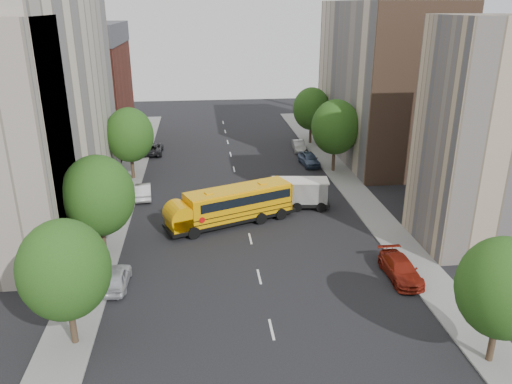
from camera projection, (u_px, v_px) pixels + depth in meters
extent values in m
plane|color=black|center=(248.00, 228.00, 41.88)|extent=(120.00, 120.00, 0.00)
cube|color=slate|center=(117.00, 211.00, 45.28)|extent=(3.00, 80.00, 0.12)
cube|color=slate|center=(362.00, 200.00, 47.72)|extent=(3.00, 80.00, 0.12)
cube|color=silver|center=(238.00, 187.00, 51.16)|extent=(0.15, 64.00, 0.01)
cube|color=beige|center=(28.00, 101.00, 42.00)|extent=(10.00, 26.00, 20.00)
cube|color=maroon|center=(86.00, 97.00, 63.68)|extent=(10.00, 15.00, 13.00)
cube|color=tan|center=(497.00, 137.00, 36.59)|extent=(10.00, 7.00, 17.00)
cube|color=beige|center=(382.00, 82.00, 59.18)|extent=(10.00, 22.00, 18.00)
cube|color=brown|center=(420.00, 98.00, 48.96)|extent=(10.10, 0.30, 18.00)
cylinder|color=yellow|center=(440.00, 5.00, 64.66)|extent=(1.00, 1.00, 35.00)
cylinder|color=#38281C|center=(73.00, 323.00, 27.22)|extent=(0.36, 0.36, 2.70)
ellipsoid|color=#194312|center=(64.00, 270.00, 26.05)|extent=(4.80, 4.80, 5.52)
cylinder|color=#38281C|center=(104.00, 240.00, 36.48)|extent=(0.36, 0.36, 2.88)
ellipsoid|color=#194312|center=(98.00, 196.00, 35.23)|extent=(5.12, 5.12, 5.89)
cylinder|color=#38281C|center=(133.00, 166.00, 53.22)|extent=(0.36, 0.36, 2.81)
ellipsoid|color=#194312|center=(130.00, 135.00, 52.00)|extent=(4.99, 4.99, 5.74)
cylinder|color=#38281C|center=(492.00, 341.00, 25.86)|extent=(0.36, 0.36, 2.59)
ellipsoid|color=#194312|center=(503.00, 288.00, 24.74)|extent=(4.61, 4.61, 5.30)
cylinder|color=#38281C|center=(334.00, 159.00, 55.53)|extent=(0.36, 0.36, 2.95)
ellipsoid|color=#194312|center=(335.00, 127.00, 54.25)|extent=(5.25, 5.25, 6.04)
cylinder|color=#38281C|center=(310.00, 134.00, 66.71)|extent=(0.36, 0.36, 2.74)
ellipsoid|color=#194312|center=(311.00, 109.00, 65.53)|extent=(4.86, 4.86, 5.59)
cube|color=black|center=(231.00, 218.00, 42.56)|extent=(11.53, 6.63, 0.30)
cube|color=#EBA004|center=(239.00, 202.00, 42.41)|extent=(9.44, 5.76, 2.34)
cube|color=#EBA004|center=(179.00, 222.00, 40.27)|extent=(2.57, 2.85, 1.02)
cube|color=black|center=(191.00, 205.00, 40.31)|extent=(1.34, 2.36, 1.22)
cube|color=#EBA004|center=(238.00, 189.00, 41.98)|extent=(9.36, 5.57, 0.14)
cube|color=black|center=(241.00, 196.00, 42.32)|extent=(8.71, 5.51, 0.76)
cube|color=black|center=(239.00, 211.00, 42.69)|extent=(9.46, 5.81, 0.06)
cube|color=black|center=(239.00, 206.00, 42.55)|extent=(9.46, 5.81, 0.06)
cube|color=#EBA004|center=(285.00, 193.00, 44.46)|extent=(1.08, 2.42, 2.34)
cube|color=#EBA004|center=(208.00, 193.00, 40.73)|extent=(0.79, 0.79, 0.10)
cube|color=#EBA004|center=(263.00, 183.00, 42.99)|extent=(0.79, 0.79, 0.10)
cylinder|color=#EBA004|center=(179.00, 216.00, 40.09)|extent=(2.85, 2.96, 2.13)
cylinder|color=red|center=(202.00, 220.00, 39.65)|extent=(0.49, 0.23, 0.51)
cylinder|color=black|center=(193.00, 233.00, 39.77)|extent=(1.06, 0.66, 1.02)
cylinder|color=black|center=(182.00, 222.00, 41.87)|extent=(1.06, 0.66, 1.02)
cylinder|color=black|center=(261.00, 218.00, 42.52)|extent=(1.06, 0.66, 1.02)
cylinder|color=black|center=(248.00, 208.00, 44.61)|extent=(1.06, 0.66, 1.02)
cylinder|color=black|center=(282.00, 214.00, 43.42)|extent=(1.06, 0.66, 1.02)
cylinder|color=black|center=(267.00, 204.00, 45.52)|extent=(1.06, 0.66, 1.02)
cube|color=black|center=(294.00, 202.00, 45.94)|extent=(6.58, 2.86, 0.32)
cube|color=silver|center=(300.00, 191.00, 45.54)|extent=(5.09, 2.58, 1.91)
cube|color=silver|center=(269.00, 194.00, 45.67)|extent=(1.72, 2.18, 1.27)
cube|color=silver|center=(300.00, 180.00, 45.18)|extent=(5.32, 2.71, 0.13)
cylinder|color=black|center=(269.00, 207.00, 44.99)|extent=(0.92, 0.37, 0.89)
cylinder|color=black|center=(268.00, 199.00, 46.97)|extent=(0.92, 0.37, 0.89)
cylinder|color=black|center=(297.00, 207.00, 44.97)|extent=(0.92, 0.37, 0.89)
cylinder|color=black|center=(295.00, 199.00, 46.96)|extent=(0.92, 0.37, 0.89)
cylinder|color=black|center=(323.00, 207.00, 44.96)|extent=(0.92, 0.37, 0.89)
cylinder|color=black|center=(320.00, 199.00, 46.95)|extent=(0.92, 0.37, 0.89)
imported|color=#B9B9C0|center=(116.00, 278.00, 33.00)|extent=(1.71, 3.97, 1.34)
imported|color=silver|center=(143.00, 191.00, 48.25)|extent=(1.87, 4.35, 1.39)
imported|color=black|center=(153.00, 148.00, 62.43)|extent=(2.29, 4.91, 1.36)
imported|color=maroon|center=(401.00, 269.00, 34.08)|extent=(1.97, 4.79, 1.39)
imported|color=#384762|center=(309.00, 159.00, 57.96)|extent=(2.18, 4.56, 1.50)
imported|color=gray|center=(299.00, 146.00, 63.69)|extent=(1.58, 4.03, 1.31)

